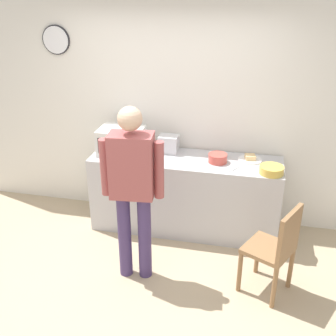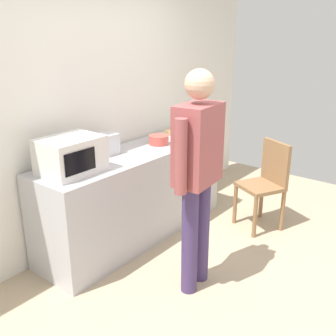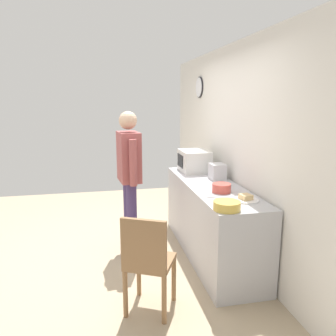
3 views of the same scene
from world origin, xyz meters
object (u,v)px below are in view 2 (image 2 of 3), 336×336
at_px(cereal_bowl, 159,140).
at_px(toaster, 105,144).
at_px(person_standing, 197,167).
at_px(spoon_utensil, 75,158).
at_px(fork_utensil, 182,142).
at_px(sandwich_plate, 170,134).
at_px(wooden_chair, 266,181).
at_px(microwave, 71,155).
at_px(salad_bowl, 203,132).

relative_size(cereal_bowl, toaster, 0.95).
bearing_deg(person_standing, spoon_utensil, 97.90).
bearing_deg(fork_utensil, cereal_bowl, 142.47).
bearing_deg(spoon_utensil, sandwich_plate, -8.02).
bearing_deg(sandwich_plate, wooden_chair, -73.53).
relative_size(microwave, cereal_bowl, 2.40).
bearing_deg(sandwich_plate, toaster, 177.44).
bearing_deg(toaster, cereal_bowl, -15.81).
relative_size(salad_bowl, wooden_chair, 0.27).
bearing_deg(wooden_chair, spoon_utensil, 141.14).
relative_size(spoon_utensil, person_standing, 0.10).
distance_m(cereal_bowl, spoon_utensil, 0.91).
height_order(cereal_bowl, fork_utensil, cereal_bowl).
distance_m(toaster, spoon_utensil, 0.31).
height_order(microwave, spoon_utensil, microwave).
relative_size(microwave, sandwich_plate, 1.88).
bearing_deg(sandwich_plate, salad_bowl, -52.04).
bearing_deg(cereal_bowl, spoon_utensil, 160.95).
bearing_deg(fork_utensil, spoon_utensil, 157.05).
bearing_deg(toaster, spoon_utensil, 154.11).
bearing_deg(fork_utensil, sandwich_plate, 60.74).
bearing_deg(wooden_chair, sandwich_plate, 106.47).
height_order(person_standing, wooden_chair, person_standing).
bearing_deg(microwave, person_standing, -65.99).
bearing_deg(toaster, fork_utensil, -21.94).
height_order(toaster, fork_utensil, toaster).
xyz_separation_m(toaster, fork_utensil, (0.79, -0.32, -0.10)).
xyz_separation_m(toaster, wooden_chair, (1.26, -1.10, -0.48)).
xyz_separation_m(sandwich_plate, toaster, (-0.95, 0.04, 0.08)).
height_order(spoon_utensil, person_standing, person_standing).
relative_size(microwave, salad_bowl, 1.97).
distance_m(salad_bowl, spoon_utensil, 1.51).
xyz_separation_m(salad_bowl, spoon_utensil, (-1.44, 0.47, -0.04)).
bearing_deg(spoon_utensil, microwave, -132.28).
relative_size(salad_bowl, cereal_bowl, 1.22).
height_order(toaster, spoon_utensil, toaster).
xyz_separation_m(sandwich_plate, spoon_utensil, (-1.21, 0.17, -0.02)).
xyz_separation_m(microwave, wooden_chair, (1.78, -0.94, -0.53)).
distance_m(fork_utensil, spoon_utensil, 1.15).
relative_size(sandwich_plate, salad_bowl, 1.05).
relative_size(microwave, person_standing, 0.28).
xyz_separation_m(fork_utensil, wooden_chair, (0.47, -0.78, -0.39)).
bearing_deg(toaster, microwave, -163.44).
relative_size(microwave, wooden_chair, 0.53).
xyz_separation_m(salad_bowl, toaster, (-1.18, 0.34, 0.06)).
xyz_separation_m(sandwich_plate, person_standing, (-1.04, -1.08, 0.12)).
bearing_deg(wooden_chair, fork_utensil, 120.93).
distance_m(person_standing, wooden_chair, 1.45).
distance_m(sandwich_plate, spoon_utensil, 1.22).
distance_m(microwave, spoon_utensil, 0.41).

